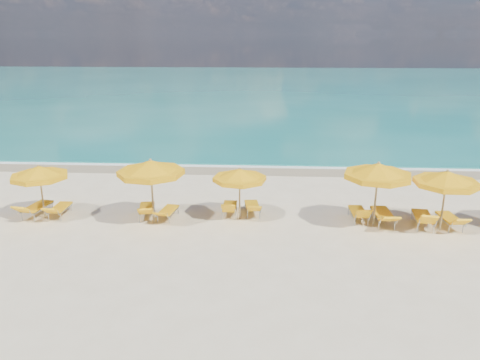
{
  "coord_description": "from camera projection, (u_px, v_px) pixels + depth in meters",
  "views": [
    {
      "loc": [
        1.08,
        -17.19,
        7.04
      ],
      "look_at": [
        0.0,
        1.5,
        1.2
      ],
      "focal_mm": 35.0,
      "sensor_mm": 36.0,
      "label": 1
    }
  ],
  "objects": [
    {
      "name": "ocean",
      "position": [
        259.0,
        88.0,
        64.28
      ],
      "size": [
        120.0,
        80.0,
        0.3
      ],
      "primitive_type": "cube",
      "color": "#136F69",
      "rests_on": "ground"
    },
    {
      "name": "umbrella_4",
      "position": [
        240.0,
        175.0,
        18.09
      ],
      "size": [
        2.46,
        2.46,
        2.14
      ],
      "rotation": [
        0.0,
        0.0,
        0.18
      ],
      "color": "tan",
      "rests_on": "ground"
    },
    {
      "name": "lounger_3_left",
      "position": [
        147.0,
        212.0,
        18.79
      ],
      "size": [
        0.91,
        1.84,
        0.77
      ],
      "rotation": [
        0.0,
        0.0,
        0.19
      ],
      "color": "#A5A8AD",
      "rests_on": "ground"
    },
    {
      "name": "lounger_5_left",
      "position": [
        358.0,
        216.0,
        18.41
      ],
      "size": [
        0.64,
        1.7,
        0.83
      ],
      "rotation": [
        0.0,
        0.0,
        0.04
      ],
      "color": "#A5A8AD",
      "rests_on": "ground"
    },
    {
      "name": "lounger_5_right",
      "position": [
        383.0,
        218.0,
        18.09
      ],
      "size": [
        0.72,
        2.05,
        0.79
      ],
      "rotation": [
        0.0,
        0.0,
        0.03
      ],
      "color": "#A5A8AD",
      "rests_on": "ground"
    },
    {
      "name": "lounger_6_left",
      "position": [
        423.0,
        221.0,
        17.84
      ],
      "size": [
        0.84,
        1.92,
        0.89
      ],
      "rotation": [
        0.0,
        0.0,
        -0.12
      ],
      "color": "#A5A8AD",
      "rests_on": "ground"
    },
    {
      "name": "umbrella_6",
      "position": [
        447.0,
        179.0,
        16.97
      ],
      "size": [
        3.04,
        3.04,
        2.38
      ],
      "rotation": [
        0.0,
        0.0,
        0.37
      ],
      "color": "tan",
      "rests_on": "ground"
    },
    {
      "name": "lounger_6_right",
      "position": [
        450.0,
        222.0,
        17.79
      ],
      "size": [
        0.73,
        1.79,
        0.76
      ],
      "rotation": [
        0.0,
        0.0,
        0.09
      ],
      "color": "#A5A8AD",
      "rests_on": "ground"
    },
    {
      "name": "lounger_4_right",
      "position": [
        252.0,
        209.0,
        19.11
      ],
      "size": [
        0.77,
        1.72,
        0.71
      ],
      "rotation": [
        0.0,
        0.0,
        0.14
      ],
      "color": "#A5A8AD",
      "rests_on": "ground"
    },
    {
      "name": "lounger_2_left",
      "position": [
        37.0,
        211.0,
        18.89
      ],
      "size": [
        0.89,
        1.93,
        0.81
      ],
      "rotation": [
        0.0,
        0.0,
        -0.16
      ],
      "color": "#A5A8AD",
      "rests_on": "ground"
    },
    {
      "name": "lounger_2_right",
      "position": [
        60.0,
        211.0,
        18.9
      ],
      "size": [
        0.57,
        1.68,
        0.72
      ],
      "rotation": [
        0.0,
        0.0,
        -0.0
      ],
      "color": "#A5A8AD",
      "rests_on": "ground"
    },
    {
      "name": "whitecap_far",
      "position": [
        346.0,
        118.0,
        40.97
      ],
      "size": [
        18.0,
        0.3,
        0.05
      ],
      "primitive_type": "cube",
      "color": "white",
      "rests_on": "ground"
    },
    {
      "name": "lounger_4_left",
      "position": [
        230.0,
        210.0,
        19.01
      ],
      "size": [
        0.6,
        1.64,
        0.8
      ],
      "rotation": [
        0.0,
        0.0,
        0.02
      ],
      "color": "#A5A8AD",
      "rests_on": "ground"
    },
    {
      "name": "umbrella_3",
      "position": [
        151.0,
        168.0,
        17.62
      ],
      "size": [
        3.05,
        3.05,
        2.59
      ],
      "rotation": [
        0.0,
        0.0,
        0.22
      ],
      "color": "tan",
      "rests_on": "ground"
    },
    {
      "name": "foam_line",
      "position": [
        247.0,
        165.0,
        26.35
      ],
      "size": [
        120.0,
        1.2,
        0.03
      ],
      "primitive_type": "cube",
      "color": "white",
      "rests_on": "ground"
    },
    {
      "name": "ground_plane",
      "position": [
        238.0,
        220.0,
        18.53
      ],
      "size": [
        120.0,
        120.0,
        0.0
      ],
      "primitive_type": "plane",
      "color": "beige"
    },
    {
      "name": "umbrella_2",
      "position": [
        39.0,
        173.0,
        18.15
      ],
      "size": [
        2.22,
        2.22,
        2.23
      ],
      "rotation": [
        0.0,
        0.0,
        0.01
      ],
      "color": "tan",
      "rests_on": "ground"
    },
    {
      "name": "wet_sand_band",
      "position": [
        246.0,
        169.0,
        25.59
      ],
      "size": [
        120.0,
        2.6,
        0.01
      ],
      "primitive_type": "cube",
      "color": "tan",
      "rests_on": "ground"
    },
    {
      "name": "lounger_3_right",
      "position": [
        168.0,
        214.0,
        18.64
      ],
      "size": [
        0.77,
        1.7,
        0.63
      ],
      "rotation": [
        0.0,
        0.0,
        -0.15
      ],
      "color": "#A5A8AD",
      "rests_on": "ground"
    },
    {
      "name": "whitecap_near",
      "position": [
        172.0,
        133.0,
        35.07
      ],
      "size": [
        14.0,
        0.36,
        0.05
      ],
      "primitive_type": "cube",
      "color": "white",
      "rests_on": "ground"
    },
    {
      "name": "umbrella_5",
      "position": [
        378.0,
        171.0,
        17.29
      ],
      "size": [
        2.86,
        2.86,
        2.58
      ],
      "rotation": [
        0.0,
        0.0,
        0.13
      ],
      "color": "tan",
      "rests_on": "ground"
    }
  ]
}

